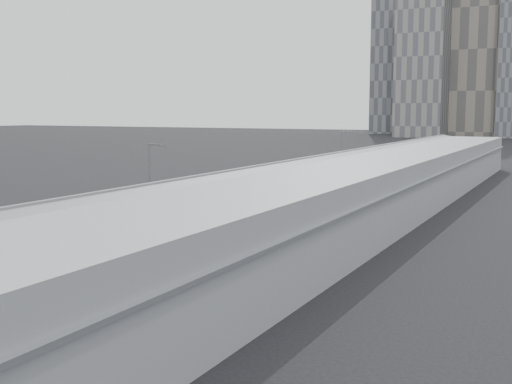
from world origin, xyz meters
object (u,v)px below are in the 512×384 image
Objects in this scene: bus_4 at (284,198)px; shipping_container at (354,168)px; bus_7 at (385,170)px; street_lamp_far at (343,151)px; bus_5 at (324,187)px; suv at (395,162)px; bus_3 at (224,218)px; bus_1 at (22,276)px; bus_6 at (359,179)px; street_lamp_near at (151,181)px; bus_2 at (138,243)px.

shipping_container is (-6.68, 47.24, -0.40)m from bus_4.
street_lamp_far reaches higher than bus_7.
bus_5 reaches higher than shipping_container.
bus_3 is at bearing -66.84° from suv.
bus_1 is 0.94× the size of bus_5.
bus_6 is 1.51× the size of street_lamp_far.
bus_7 is 1.51× the size of street_lamp_near.
bus_6 is 45.47m from suv.
street_lamp_far is (-7.31, 69.68, 3.31)m from bus_2.
bus_7 is 9.04m from shipping_container.
bus_2 is at bearing -67.13° from suv.
suv is at bearing 97.17° from bus_7.
bus_2 reaches higher than bus_6.
street_lamp_far is at bearing 100.66° from bus_2.
street_lamp_far reaches higher than suv.
bus_4 is 1.57× the size of street_lamp_far.
bus_7 is 2.47× the size of shipping_container.
bus_4 is at bearing 96.39° from bus_2.
bus_7 is (0.77, 42.14, 0.02)m from bus_4.
bus_3 is 42.04m from bus_6.
bus_1 is 0.98× the size of bus_6.
bus_7 is at bearing 92.08° from bus_5.
bus_3 is at bearing 96.37° from bus_2.
bus_7 reaches higher than bus_6.
bus_3 is at bearing 18.25° from street_lamp_near.
bus_7 is at bearing 83.60° from bus_1.
street_lamp_far is at bearing -164.57° from bus_7.
bus_1 is 83.62m from bus_7.
bus_4 is (-0.15, 41.47, 0.11)m from bus_1.
bus_2 is at bearing 80.24° from bus_1.
bus_5 is 58.58m from suv.
street_lamp_near is 57.41m from street_lamp_far.
bus_6 is 1.44× the size of street_lamp_near.
shipping_container is (-0.27, 7.67, -3.73)m from street_lamp_far.
bus_2 reaches higher than bus_4.
bus_1 is 1.40× the size of street_lamp_near.
bus_4 is 19.42m from street_lamp_near.
suv is at bearing 98.61° from bus_5.
bus_5 reaches higher than bus_3.
bus_6 is at bearing 91.94° from bus_4.
bus_5 is at bearing 95.75° from bus_2.
bus_5 is at bearing 90.38° from bus_3.
bus_1 is 88.97m from shipping_container.
bus_6 is (0.84, 13.28, -0.06)m from bus_5.
street_lamp_near reaches higher than bus_3.
bus_4 is 42.15m from bus_7.
bus_5 reaches higher than bus_6.
bus_1 is 2.29× the size of shipping_container.
bus_4 is 0.99× the size of bus_7.
bus_5 reaches higher than suv.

